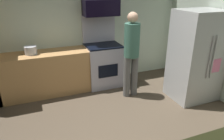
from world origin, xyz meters
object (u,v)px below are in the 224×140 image
at_px(oven_range, 103,63).
at_px(person_cook, 132,51).
at_px(microwave, 101,8).
at_px(stock_pot, 31,50).
at_px(refrigerator, 196,56).

distance_m(oven_range, person_cook, 0.92).
distance_m(microwave, person_cook, 1.16).
bearing_deg(stock_pot, person_cook, -21.48).
xyz_separation_m(microwave, stock_pot, (-1.49, -0.08, -0.74)).
height_order(microwave, stock_pot, microwave).
distance_m(microwave, stock_pot, 1.67).
xyz_separation_m(oven_range, stock_pot, (-1.49, 0.00, 0.46)).
distance_m(person_cook, stock_pot, 1.98).
height_order(oven_range, stock_pot, oven_range).
bearing_deg(stock_pot, oven_range, -0.18).
xyz_separation_m(oven_range, refrigerator, (1.51, -1.22, 0.36)).
relative_size(oven_range, person_cook, 0.91).
bearing_deg(microwave, oven_range, -90.00).
distance_m(oven_range, refrigerator, 1.97).
xyz_separation_m(person_cook, stock_pot, (-1.84, 0.72, 0.02)).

